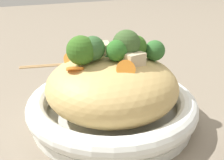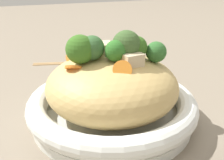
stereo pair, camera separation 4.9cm
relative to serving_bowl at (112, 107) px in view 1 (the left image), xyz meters
name	(u,v)px [view 1 (the left image)]	position (x,y,z in m)	size (l,w,h in m)	color
ground_plane	(112,120)	(0.00, 0.00, -0.03)	(3.00, 3.00, 0.00)	gray
serving_bowl	(112,107)	(0.00, 0.00, 0.00)	(0.31, 0.31, 0.05)	white
noodle_heap	(112,85)	(0.00, 0.00, 0.04)	(0.23, 0.23, 0.11)	tan
broccoli_florets	(114,49)	(-0.01, 0.00, 0.11)	(0.07, 0.18, 0.07)	#8EB769
carrot_coins	(102,62)	(0.00, 0.02, 0.09)	(0.13, 0.12, 0.04)	orange
zucchini_slices	(108,52)	(0.04, -0.01, 0.09)	(0.09, 0.14, 0.04)	beige
chicken_chunks	(116,55)	(0.00, -0.01, 0.10)	(0.09, 0.07, 0.03)	beige
chopsticks_pair	(63,64)	(0.33, 0.01, -0.02)	(0.06, 0.24, 0.01)	tan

